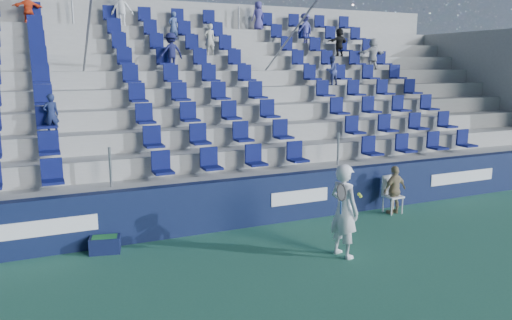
{
  "coord_description": "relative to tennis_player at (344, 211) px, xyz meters",
  "views": [
    {
      "loc": [
        -4.49,
        -7.64,
        3.89
      ],
      "look_at": [
        0.2,
        2.8,
        1.7
      ],
      "focal_mm": 35.0,
      "sensor_mm": 36.0,
      "label": 1
    }
  ],
  "objects": [
    {
      "name": "ground",
      "position": [
        -1.15,
        -0.53,
        -0.97
      ],
      "size": [
        70.0,
        70.0,
        0.0
      ],
      "primitive_type": "plane",
      "color": "#2C674D",
      "rests_on": "ground"
    },
    {
      "name": "sponsor_wall",
      "position": [
        -1.14,
        2.62,
        -0.37
      ],
      "size": [
        24.0,
        0.32,
        1.2
      ],
      "color": "#101A3D",
      "rests_on": "ground"
    },
    {
      "name": "grandstand",
      "position": [
        -1.15,
        7.71,
        1.17
      ],
      "size": [
        24.0,
        8.17,
        6.63
      ],
      "color": "#A0A19B",
      "rests_on": "ground"
    },
    {
      "name": "tennis_player",
      "position": [
        0.0,
        0.0,
        0.0
      ],
      "size": [
        0.7,
        0.78,
        1.94
      ],
      "color": "white",
      "rests_on": "ground"
    },
    {
      "name": "line_judge_chair",
      "position": [
        2.93,
        2.12,
        -0.4
      ],
      "size": [
        0.46,
        0.47,
        1.0
      ],
      "color": "white",
      "rests_on": "ground"
    },
    {
      "name": "line_judge",
      "position": [
        2.93,
        1.97,
        -0.32
      ],
      "size": [
        0.79,
        0.41,
        1.29
      ],
      "primitive_type": "imported",
      "rotation": [
        0.0,
        0.0,
        3.28
      ],
      "color": "tan",
      "rests_on": "ground"
    },
    {
      "name": "ball_bin",
      "position": [
        -4.46,
        2.22,
        -0.78
      ],
      "size": [
        0.69,
        0.53,
        0.35
      ],
      "color": "#10173C",
      "rests_on": "ground"
    }
  ]
}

